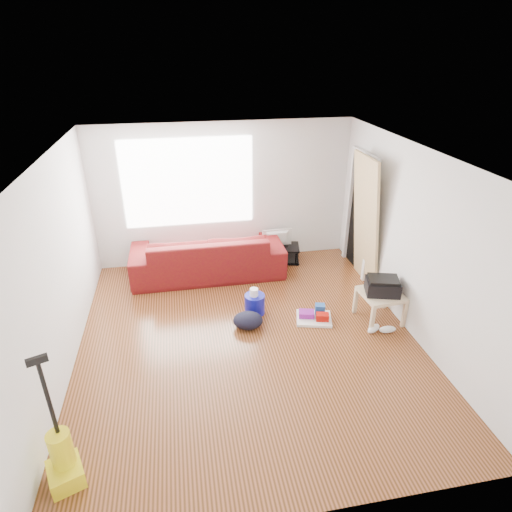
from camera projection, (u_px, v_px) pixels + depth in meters
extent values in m
cube|color=#42270F|center=(248.00, 339.00, 5.86)|extent=(4.50, 5.00, 0.01)
cube|color=white|center=(246.00, 157.00, 4.74)|extent=(4.50, 5.00, 0.01)
cube|color=silver|center=(224.00, 195.00, 7.50)|extent=(4.50, 0.01, 2.50)
cube|color=silver|center=(304.00, 410.00, 3.10)|extent=(4.50, 0.01, 2.50)
cube|color=silver|center=(55.00, 274.00, 4.93)|extent=(0.01, 5.00, 2.50)
cube|color=silver|center=(414.00, 244.00, 5.67)|extent=(0.01, 5.00, 2.50)
cube|color=white|center=(188.00, 183.00, 7.27)|extent=(2.20, 0.01, 1.50)
cube|color=white|center=(370.00, 226.00, 6.87)|extent=(0.06, 0.08, 2.00)
cube|color=white|center=(349.00, 207.00, 7.66)|extent=(0.06, 0.08, 2.00)
cube|color=white|center=(366.00, 155.00, 6.80)|extent=(0.06, 0.98, 0.08)
cube|color=black|center=(361.00, 216.00, 7.27)|extent=(0.01, 0.86, 1.98)
imported|color=#570712|center=(209.00, 274.00, 7.51)|extent=(2.58, 1.01, 0.75)
cube|color=black|center=(277.00, 259.00, 7.95)|extent=(0.86, 0.60, 0.03)
cube|color=black|center=(277.00, 247.00, 7.84)|extent=(0.86, 0.60, 0.03)
cylinder|color=black|center=(257.00, 258.00, 7.73)|extent=(0.03, 0.03, 0.30)
cylinder|color=black|center=(258.00, 249.00, 8.08)|extent=(0.03, 0.03, 0.30)
cylinder|color=black|center=(298.00, 258.00, 7.72)|extent=(0.03, 0.03, 0.30)
cylinder|color=black|center=(296.00, 249.00, 8.06)|extent=(0.03, 0.03, 0.30)
imported|color=black|center=(278.00, 238.00, 7.76)|extent=(0.54, 0.07, 0.31)
cube|color=tan|center=(381.00, 294.00, 6.09)|extent=(0.60, 0.60, 0.05)
cube|color=tan|center=(372.00, 320.00, 5.91)|extent=(0.05, 0.05, 0.40)
cube|color=tan|center=(355.00, 301.00, 6.35)|extent=(0.05, 0.05, 0.40)
cube|color=tan|center=(404.00, 315.00, 6.03)|extent=(0.05, 0.05, 0.40)
cube|color=tan|center=(386.00, 296.00, 6.47)|extent=(0.05, 0.05, 0.40)
cube|color=black|center=(382.00, 287.00, 6.03)|extent=(0.54, 0.46, 0.20)
cube|color=black|center=(384.00, 279.00, 5.98)|extent=(0.48, 0.41, 0.04)
cylinder|color=#0F1295|center=(255.00, 312.00, 6.43)|extent=(0.33, 0.33, 0.30)
cylinder|color=white|center=(254.00, 301.00, 6.34)|extent=(0.12, 0.12, 0.11)
cube|color=white|center=(314.00, 318.00, 6.26)|extent=(0.58, 0.51, 0.04)
cube|color=#A50E07|center=(322.00, 317.00, 6.17)|extent=(0.20, 0.16, 0.10)
cube|color=#791789|center=(306.00, 314.00, 6.26)|extent=(0.25, 0.21, 0.08)
cube|color=#20509E|center=(320.00, 309.00, 6.33)|extent=(0.17, 0.15, 0.14)
ellipsoid|color=black|center=(248.00, 327.00, 6.10)|extent=(0.47, 0.40, 0.23)
ellipsoid|color=white|center=(374.00, 329.00, 5.99)|extent=(0.26, 0.22, 0.10)
ellipsoid|color=white|center=(387.00, 329.00, 5.97)|extent=(0.25, 0.12, 0.10)
cube|color=yellow|center=(66.00, 474.00, 3.92)|extent=(0.39, 0.41, 0.19)
cylinder|color=yellow|center=(61.00, 449.00, 3.85)|extent=(0.21, 0.21, 0.36)
cylinder|color=black|center=(48.00, 399.00, 3.62)|extent=(0.04, 0.04, 0.78)
cube|color=black|center=(37.00, 360.00, 3.43)|extent=(0.17, 0.10, 0.06)
cube|color=tan|center=(359.00, 280.00, 7.31)|extent=(0.27, 0.86, 2.14)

